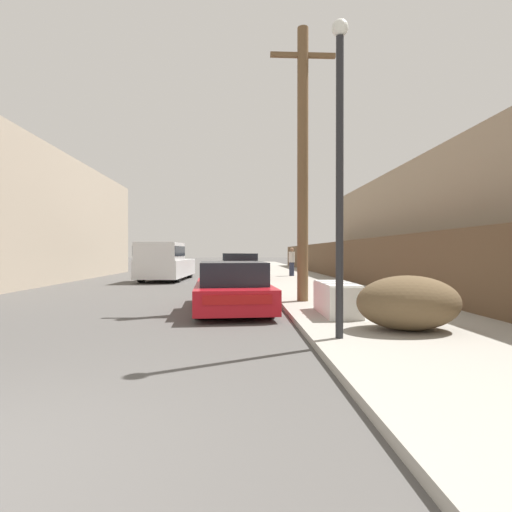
% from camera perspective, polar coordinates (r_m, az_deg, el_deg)
% --- Properties ---
extents(sidewalk_curb, '(4.20, 63.00, 0.12)m').
position_cam_1_polar(sidewalk_curb, '(26.23, 4.54, -2.55)').
color(sidewalk_curb, '#9E998E').
rests_on(sidewalk_curb, ground).
extents(discarded_fridge, '(0.72, 1.82, 0.71)m').
position_cam_1_polar(discarded_fridge, '(8.92, 11.45, -5.94)').
color(discarded_fridge, white).
rests_on(discarded_fridge, sidewalk_curb).
extents(parked_sports_car_red, '(2.09, 4.46, 1.23)m').
position_cam_1_polar(parked_sports_car_red, '(10.13, -3.42, -4.61)').
color(parked_sports_car_red, red).
rests_on(parked_sports_car_red, ground).
extents(car_parked_mid, '(2.06, 4.68, 1.41)m').
position_cam_1_polar(car_parked_mid, '(20.49, -2.05, -1.74)').
color(car_parked_mid, '#5B1E19').
rests_on(car_parked_mid, ground).
extents(car_parked_far, '(2.14, 4.18, 1.40)m').
position_cam_1_polar(car_parked_far, '(31.14, -3.09, -0.97)').
color(car_parked_far, gray).
rests_on(car_parked_far, ground).
extents(pickup_truck, '(2.32, 5.83, 1.94)m').
position_cam_1_polar(pickup_truck, '(21.09, -12.89, -0.87)').
color(pickup_truck, silver).
rests_on(pickup_truck, ground).
extents(utility_pole, '(1.80, 0.30, 7.53)m').
position_cam_1_polar(utility_pole, '(11.39, 6.70, 13.35)').
color(utility_pole, brown).
rests_on(utility_pole, sidewalk_curb).
extents(street_lamp, '(0.26, 0.26, 4.97)m').
position_cam_1_polar(street_lamp, '(6.55, 11.87, 13.95)').
color(street_lamp, '#232326').
rests_on(street_lamp, sidewalk_curb).
extents(brush_pile, '(1.79, 1.29, 0.94)m').
position_cam_1_polar(brush_pile, '(7.43, 20.92, -6.26)').
color(brush_pile, brown).
rests_on(brush_pile, sidewalk_curb).
extents(wooden_fence, '(0.08, 39.89, 1.91)m').
position_cam_1_polar(wooden_fence, '(21.98, 11.10, -0.50)').
color(wooden_fence, brown).
rests_on(wooden_fence, sidewalk_curb).
extents(building_right_house, '(6.00, 19.62, 5.07)m').
position_cam_1_polar(building_right_house, '(18.95, 28.41, 3.70)').
color(building_right_house, gray).
rests_on(building_right_house, ground).
extents(pedestrian, '(0.34, 0.34, 1.62)m').
position_cam_1_polar(pedestrian, '(22.85, 5.12, -0.78)').
color(pedestrian, '#282D42').
rests_on(pedestrian, sidewalk_curb).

